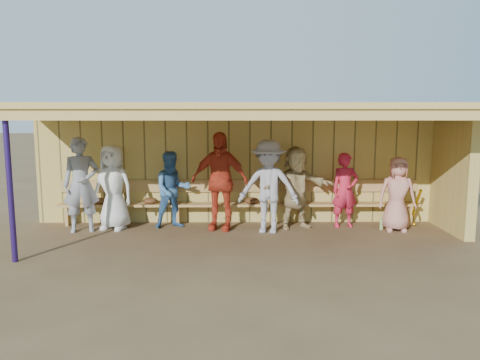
# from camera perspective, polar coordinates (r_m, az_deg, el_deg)

# --- Properties ---
(ground) EXTENTS (90.00, 90.00, 0.00)m
(ground) POSITION_cam_1_polar(r_m,az_deg,el_deg) (8.93, 0.03, -7.01)
(ground) COLOR brown
(ground) RESTS_ON ground
(player_a) EXTENTS (0.78, 0.61, 1.88)m
(player_a) POSITION_cam_1_polar(r_m,az_deg,el_deg) (9.70, -18.79, -0.54)
(player_a) COLOR gray
(player_a) RESTS_ON ground
(player_b) EXTENTS (0.95, 0.74, 1.72)m
(player_b) POSITION_cam_1_polar(r_m,az_deg,el_deg) (9.73, -15.24, -0.85)
(player_b) COLOR silver
(player_b) RESTS_ON ground
(player_c) EXTENTS (0.92, 0.82, 1.57)m
(player_c) POSITION_cam_1_polar(r_m,az_deg,el_deg) (9.63, -8.24, -1.19)
(player_c) COLOR #39679D
(player_c) RESTS_ON ground
(player_d) EXTENTS (1.24, 0.75, 1.97)m
(player_d) POSITION_cam_1_polar(r_m,az_deg,el_deg) (9.36, -2.53, -0.13)
(player_d) COLOR red
(player_d) RESTS_ON ground
(player_e) EXTENTS (1.30, 0.92, 1.83)m
(player_e) POSITION_cam_1_polar(r_m,az_deg,el_deg) (9.14, 3.49, -0.79)
(player_e) COLOR #95929A
(player_e) RESTS_ON ground
(player_f) EXTENTS (1.63, 0.95, 1.68)m
(player_f) POSITION_cam_1_polar(r_m,az_deg,el_deg) (9.58, 6.84, -0.89)
(player_f) COLOR tan
(player_f) RESTS_ON ground
(player_g) EXTENTS (0.61, 0.45, 1.53)m
(player_g) POSITION_cam_1_polar(r_m,az_deg,el_deg) (9.82, 12.68, -1.22)
(player_g) COLOR red
(player_g) RESTS_ON ground
(player_h) EXTENTS (0.77, 0.54, 1.49)m
(player_h) POSITION_cam_1_polar(r_m,az_deg,el_deg) (9.78, 18.62, -1.62)
(player_h) COLOR tan
(player_h) RESTS_ON ground
(dugout_structure) EXTENTS (8.80, 3.20, 2.50)m
(dugout_structure) POSITION_cam_1_polar(r_m,az_deg,el_deg) (9.34, 2.36, 4.22)
(dugout_structure) COLOR tan
(dugout_structure) RESTS_ON ground
(bench) EXTENTS (7.60, 0.34, 0.93)m
(bench) POSITION_cam_1_polar(r_m,az_deg,el_deg) (9.90, -0.06, -2.36)
(bench) COLOR tan
(bench) RESTS_ON ground
(dugout_equipment) EXTENTS (6.79, 0.62, 0.80)m
(dugout_equipment) POSITION_cam_1_polar(r_m,az_deg,el_deg) (9.79, -3.34, -2.72)
(dugout_equipment) COLOR yellow
(dugout_equipment) RESTS_ON ground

